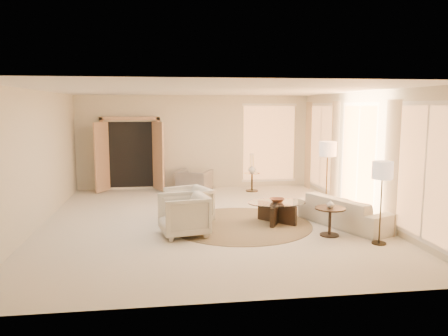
{
  "coord_description": "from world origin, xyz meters",
  "views": [
    {
      "loc": [
        -0.92,
        -9.19,
        2.46
      ],
      "look_at": [
        0.4,
        0.4,
        1.1
      ],
      "focal_mm": 35.0,
      "sensor_mm": 36.0,
      "label": 1
    }
  ],
  "objects": [
    {
      "name": "armchair_right",
      "position": [
        -0.58,
        -1.0,
        0.44
      ],
      "size": [
        0.95,
        0.99,
        0.89
      ],
      "primitive_type": "imported",
      "rotation": [
        0.0,
        0.0,
        -1.39
      ],
      "color": "beige",
      "rests_on": "room"
    },
    {
      "name": "curtains_right",
      "position": [
        3.4,
        1.0,
        1.3
      ],
      "size": [
        0.06,
        5.2,
        2.6
      ],
      "primitive_type": null,
      "color": "beige",
      "rests_on": "room"
    },
    {
      "name": "windows_right",
      "position": [
        3.45,
        0.1,
        1.35
      ],
      "size": [
        0.1,
        6.4,
        2.4
      ],
      "primitive_type": null,
      "color": "#F3A761",
      "rests_on": "room"
    },
    {
      "name": "area_rug",
      "position": [
        0.64,
        -0.39,
        0.01
      ],
      "size": [
        3.87,
        3.87,
        0.01
      ],
      "primitive_type": "cylinder",
      "rotation": [
        0.0,
        0.0,
        0.36
      ],
      "color": "#463825",
      "rests_on": "room"
    },
    {
      "name": "side_table",
      "position": [
        1.61,
        3.19,
        0.33
      ],
      "size": [
        0.47,
        0.47,
        0.55
      ],
      "rotation": [
        0.0,
        0.0,
        0.35
      ],
      "color": "black",
      "rests_on": "room"
    },
    {
      "name": "side_vase",
      "position": [
        1.61,
        3.19,
        0.67
      ],
      "size": [
        0.25,
        0.25,
        0.25
      ],
      "primitive_type": "imported",
      "rotation": [
        0.0,
        0.0,
        0.06
      ],
      "color": "silver",
      "rests_on": "side_table"
    },
    {
      "name": "french_doors",
      "position": [
        -1.9,
        3.82,
        1.07
      ],
      "size": [
        1.95,
        0.66,
        2.16
      ],
      "color": "tan",
      "rests_on": "room"
    },
    {
      "name": "end_vase",
      "position": [
        2.2,
        -1.4,
        0.62
      ],
      "size": [
        0.17,
        0.17,
        0.15
      ],
      "primitive_type": "imported",
      "rotation": [
        0.0,
        0.0,
        0.19
      ],
      "color": "silver",
      "rests_on": "end_table"
    },
    {
      "name": "floor_lamp_near",
      "position": [
        2.86,
        0.5,
        1.41
      ],
      "size": [
        0.4,
        0.4,
        1.66
      ],
      "rotation": [
        0.0,
        0.0,
        -0.11
      ],
      "color": "black",
      "rests_on": "room"
    },
    {
      "name": "sofa",
      "position": [
        2.81,
        -0.75,
        0.31
      ],
      "size": [
        1.6,
        2.27,
        0.62
      ],
      "primitive_type": "imported",
      "rotation": [
        0.0,
        0.0,
        1.98
      ],
      "color": "beige",
      "rests_on": "room"
    },
    {
      "name": "end_table",
      "position": [
        2.2,
        -1.4,
        0.38
      ],
      "size": [
        0.58,
        0.58,
        0.55
      ],
      "rotation": [
        0.0,
        0.0,
        -0.27
      ],
      "color": "black",
      "rests_on": "room"
    },
    {
      "name": "room",
      "position": [
        0.0,
        0.0,
        1.4
      ],
      "size": [
        7.04,
        8.04,
        2.83
      ],
      "color": "beige",
      "rests_on": "ground"
    },
    {
      "name": "armchair_left",
      "position": [
        -0.43,
        -0.09,
        0.42
      ],
      "size": [
        1.02,
        1.05,
        0.84
      ],
      "primitive_type": "imported",
      "rotation": [
        0.0,
        0.0,
        -1.18
      ],
      "color": "beige",
      "rests_on": "room"
    },
    {
      "name": "floor_lamp_far",
      "position": [
        2.9,
        -2.01,
        1.28
      ],
      "size": [
        0.36,
        0.36,
        1.5
      ],
      "rotation": [
        0.0,
        0.0,
        0.17
      ],
      "color": "black",
      "rests_on": "room"
    },
    {
      "name": "bowl",
      "position": [
        1.43,
        -0.36,
        0.49
      ],
      "size": [
        0.36,
        0.36,
        0.08
      ],
      "primitive_type": "imported",
      "rotation": [
        0.0,
        0.0,
        -0.17
      ],
      "color": "brown",
      "rests_on": "coffee_table"
    },
    {
      "name": "window_back_corner",
      "position": [
        2.3,
        3.95,
        1.35
      ],
      "size": [
        1.7,
        0.1,
        2.4
      ],
      "primitive_type": null,
      "color": "#F3A761",
      "rests_on": "room"
    },
    {
      "name": "coffee_table",
      "position": [
        1.43,
        -0.36,
        0.29
      ],
      "size": [
        1.4,
        1.4,
        0.45
      ],
      "rotation": [
        0.0,
        0.0,
        0.14
      ],
      "color": "black",
      "rests_on": "room"
    },
    {
      "name": "accent_chair",
      "position": [
        -0.08,
        3.4,
        0.42
      ],
      "size": [
        1.13,
        0.97,
        0.83
      ],
      "primitive_type": "imported",
      "rotation": [
        0.0,
        0.0,
        2.69
      ],
      "color": "gray",
      "rests_on": "room"
    }
  ]
}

